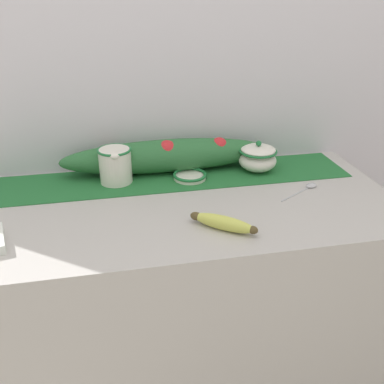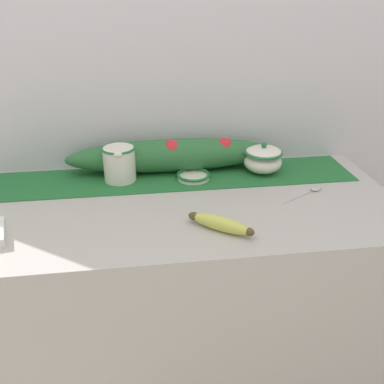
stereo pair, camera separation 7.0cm
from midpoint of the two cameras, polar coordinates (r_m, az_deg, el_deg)
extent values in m
cube|color=#B7B2AD|center=(1.58, -0.14, -16.17)|extent=(1.36, 0.63, 0.91)
cube|color=silver|center=(1.53, -1.93, 14.23)|extent=(2.16, 0.04, 2.40)
cube|color=#236B33|center=(1.49, -1.16, 1.98)|extent=(1.25, 0.23, 0.00)
cylinder|color=white|center=(1.45, -8.29, 3.72)|extent=(0.11, 0.11, 0.12)
torus|color=#1E7038|center=(1.43, -8.43, 5.77)|extent=(0.11, 0.11, 0.01)
torus|color=white|center=(1.51, -8.34, 5.00)|extent=(0.06, 0.01, 0.06)
ellipsoid|color=white|center=(1.39, -8.41, 4.96)|extent=(0.03, 0.02, 0.02)
ellipsoid|color=white|center=(1.54, 10.70, 3.94)|extent=(0.13, 0.13, 0.07)
torus|color=#1E7038|center=(1.52, 10.81, 5.16)|extent=(0.13, 0.13, 0.01)
ellipsoid|color=white|center=(1.52, 10.83, 5.37)|extent=(0.12, 0.12, 0.03)
sphere|color=#1E7038|center=(1.51, 10.90, 6.18)|extent=(0.02, 0.02, 0.02)
cylinder|color=white|center=(1.47, 1.54, 1.96)|extent=(0.11, 0.11, 0.01)
torus|color=#1E7038|center=(1.46, 1.55, 2.32)|extent=(0.12, 0.12, 0.01)
ellipsoid|color=#CCD156|center=(1.17, 5.60, -4.27)|extent=(0.17, 0.14, 0.04)
ellipsoid|color=brown|center=(1.20, 1.98, -3.29)|extent=(0.04, 0.04, 0.02)
ellipsoid|color=brown|center=(1.14, 9.41, -5.29)|extent=(0.04, 0.03, 0.02)
cube|color=#B7B7BC|center=(1.39, 15.31, -0.71)|extent=(0.12, 0.08, 0.00)
ellipsoid|color=#B7B7BC|center=(1.46, 17.49, 0.44)|extent=(0.05, 0.05, 0.01)
ellipsoid|color=#2D6B38|center=(1.52, -1.44, 4.91)|extent=(0.74, 0.13, 0.11)
sphere|color=red|center=(1.51, -8.85, 5.39)|extent=(0.06, 0.06, 0.06)
sphere|color=red|center=(1.49, -1.38, 5.61)|extent=(0.07, 0.07, 0.07)
sphere|color=red|center=(1.53, 5.62, 6.00)|extent=(0.06, 0.06, 0.06)
camera|label=1|loc=(0.03, -88.43, 0.77)|focal=40.00mm
camera|label=2|loc=(0.03, 91.57, -0.77)|focal=40.00mm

